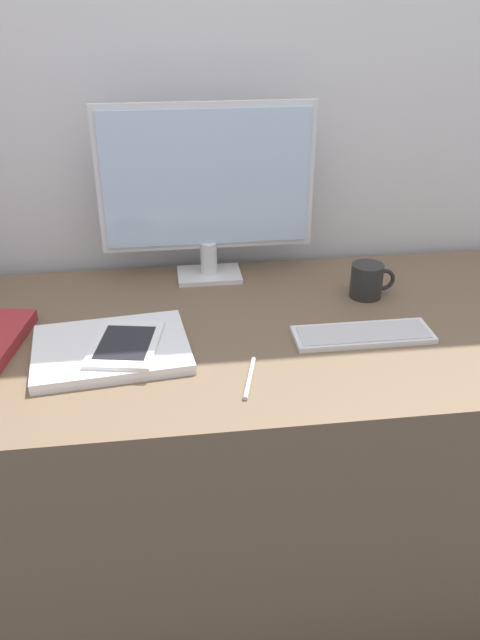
{
  "coord_description": "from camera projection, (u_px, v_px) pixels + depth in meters",
  "views": [
    {
      "loc": [
        -0.2,
        -1.02,
        1.38
      ],
      "look_at": [
        -0.06,
        0.09,
        0.78
      ],
      "focal_mm": 35.0,
      "sensor_mm": 36.0,
      "label": 1
    }
  ],
  "objects": [
    {
      "name": "ground_plane",
      "position": [
        267.0,
        605.0,
        1.57
      ],
      "size": [
        10.0,
        10.0,
        0.0
      ],
      "primitive_type": "plane",
      "color": "#38383D"
    },
    {
      "name": "wall_back",
      "position": [
        238.0,
        68.0,
        1.5
      ],
      "size": [
        3.6,
        0.05,
        2.4
      ],
      "color": "silver",
      "rests_on": "ground_plane"
    },
    {
      "name": "desk",
      "position": [
        259.0,
        452.0,
        1.54
      ],
      "size": [
        1.59,
        0.71,
        0.72
      ],
      "color": "brown",
      "rests_on": "ground_plane"
    },
    {
      "name": "monitor",
      "position": [
        207.0,
        186.0,
        1.49
      ],
      "size": [
        0.52,
        0.11,
        0.43
      ],
      "color": "silver",
      "rests_on": "desk"
    },
    {
      "name": "keyboard",
      "position": [
        363.0,
        334.0,
        1.32
      ],
      "size": [
        0.3,
        0.1,
        0.01
      ],
      "color": "silver",
      "rests_on": "desk"
    },
    {
      "name": "laptop",
      "position": [
        111.0,
        349.0,
        1.26
      ],
      "size": [
        0.33,
        0.27,
        0.02
      ],
      "color": "silver",
      "rests_on": "desk"
    },
    {
      "name": "ereader",
      "position": [
        125.0,
        344.0,
        1.25
      ],
      "size": [
        0.16,
        0.2,
        0.01
      ],
      "color": "white",
      "rests_on": "laptop"
    },
    {
      "name": "coffee_mug",
      "position": [
        368.0,
        281.0,
        1.48
      ],
      "size": [
        0.11,
        0.08,
        0.08
      ],
      "color": "black",
      "rests_on": "desk"
    },
    {
      "name": "pen",
      "position": [
        250.0,
        378.0,
        1.18
      ],
      "size": [
        0.04,
        0.13,
        0.01
      ],
      "color": "silver",
      "rests_on": "desk"
    }
  ]
}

